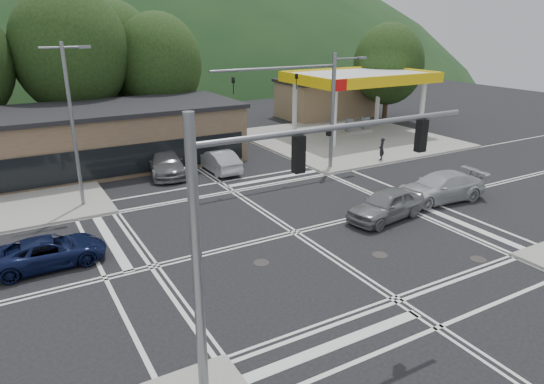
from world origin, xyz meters
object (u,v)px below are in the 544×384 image
car_grey_center (386,205)px  car_queue_b (202,138)px  car_northbound (165,162)px  car_queue_a (218,161)px  pedestrian (382,149)px  car_silver_east (440,187)px  car_blue_west (50,251)px

car_grey_center → car_queue_b: car_grey_center is taller
car_northbound → car_grey_center: bearing=-51.9°
car_queue_a → pedestrian: (11.60, -3.78, 0.21)m
car_silver_east → car_grey_center: bearing=-76.9°
car_grey_center → pedestrian: (7.46, 8.69, 0.17)m
car_blue_west → pedestrian: bearing=-77.2°
car_blue_west → car_grey_center: 16.41m
car_grey_center → pedestrian: size_ratio=2.87×
car_grey_center → car_queue_b: (-2.42, 19.74, -0.10)m
car_queue_b → car_northbound: size_ratio=0.74×
car_blue_west → car_grey_center: car_grey_center is taller
car_silver_east → car_queue_b: car_silver_east is taller
car_northbound → pedestrian: 15.85m
pedestrian → car_queue_a: bearing=-55.9°
car_queue_b → pedestrian: (9.88, -11.05, 0.27)m
car_grey_center → car_queue_a: 13.14m
car_queue_a → car_queue_b: (1.72, 7.27, -0.06)m
car_grey_center → pedestrian: bearing=130.5°
pedestrian → car_northbound: bearing=-56.4°
car_queue_a → car_queue_b: car_queue_a is taller
car_blue_west → car_queue_a: car_queue_a is taller
car_northbound → pedestrian: (15.02, -5.06, 0.16)m
car_queue_b → car_grey_center: bearing=87.1°
car_grey_center → pedestrian: 11.45m
car_blue_west → car_grey_center: (16.09, -3.22, 0.16)m
car_queue_a → car_queue_b: size_ratio=1.12×
car_queue_b → pedestrian: size_ratio=2.50×
car_silver_east → car_northbound: bearing=-131.1°
car_silver_east → car_northbound: 17.98m
car_queue_b → pedestrian: pedestrian is taller
car_northbound → pedestrian: pedestrian is taller
car_silver_east → pedestrian: 8.55m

